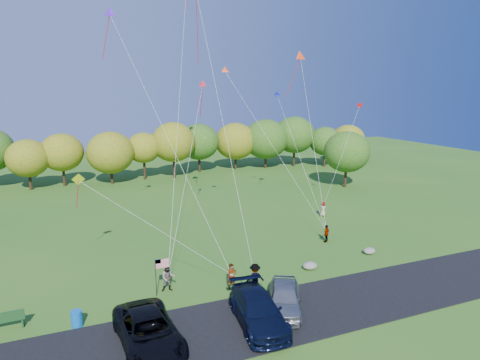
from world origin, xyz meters
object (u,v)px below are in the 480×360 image
object	(u,v)px
park_bench	(5,320)
trash_barrel	(77,319)
flyer_b	(168,278)
flyer_e	(323,209)
flyer_a	(232,276)
flyer_d	(326,234)
minivan_dark	(149,331)
flyer_c	(255,278)
minivan_silver	(284,298)
minivan_navy	(258,310)

from	to	relation	value
park_bench	trash_barrel	world-z (taller)	park_bench
flyer_b	flyer_e	xyz separation A→B (m)	(18.56, 10.28, -0.16)
flyer_a	flyer_d	bearing A→B (deg)	19.74
minivan_dark	flyer_b	bearing A→B (deg)	64.80
flyer_c	flyer_e	size ratio (longest dim) A/B	1.26
trash_barrel	flyer_e	bearing A→B (deg)	27.38
flyer_e	park_bench	size ratio (longest dim) A/B	0.77
minivan_silver	flyer_c	bearing A→B (deg)	129.30
minivan_silver	flyer_e	size ratio (longest dim) A/B	3.12
minivan_silver	flyer_c	distance (m)	2.95
flyer_d	park_bench	xyz separation A→B (m)	(-23.80, -4.87, -0.18)
minivan_dark	minivan_navy	bearing A→B (deg)	-4.97
flyer_e	trash_barrel	world-z (taller)	flyer_e
flyer_a	park_bench	distance (m)	13.14
flyer_a	flyer_c	world-z (taller)	flyer_c
flyer_b	flyer_d	size ratio (longest dim) A/B	1.21
minivan_navy	trash_barrel	xyz separation A→B (m)	(-9.27, 3.70, -0.43)
minivan_navy	flyer_d	xyz separation A→B (m)	(10.93, 9.67, -0.13)
minivan_navy	minivan_silver	xyz separation A→B (m)	(2.06, 0.77, -0.02)
minivan_dark	minivan_navy	distance (m)	5.99
park_bench	minivan_silver	bearing A→B (deg)	-17.25
flyer_c	flyer_b	bearing A→B (deg)	-14.47
flyer_b	flyer_e	distance (m)	21.22
flyer_b	minivan_dark	bearing A→B (deg)	-101.56
minivan_dark	minivan_silver	distance (m)	8.06
flyer_d	flyer_c	bearing A→B (deg)	3.72
minivan_dark	flyer_c	distance (m)	8.22
minivan_dark	flyer_c	bearing A→B (deg)	21.93
flyer_d	park_bench	bearing A→B (deg)	-17.13
flyer_b	minivan_navy	bearing A→B (deg)	-47.93
minivan_dark	flyer_e	world-z (taller)	minivan_dark
minivan_navy	flyer_e	world-z (taller)	minivan_navy
minivan_silver	flyer_d	bearing A→B (deg)	73.08
minivan_navy	flyer_c	bearing A→B (deg)	75.60
minivan_silver	flyer_c	size ratio (longest dim) A/B	2.47
minivan_dark	minivan_silver	size ratio (longest dim) A/B	1.27
minivan_dark	trash_barrel	distance (m)	4.81
flyer_d	flyer_b	bearing A→B (deg)	-14.39
minivan_navy	flyer_a	world-z (taller)	flyer_a
flyer_d	flyer_e	bearing A→B (deg)	-150.01
minivan_navy	flyer_e	xyz separation A→B (m)	(14.93, 16.24, -0.13)
minivan_silver	park_bench	world-z (taller)	minivan_silver
minivan_dark	park_bench	xyz separation A→B (m)	(-6.88, 4.59, -0.31)
flyer_c	park_bench	bearing A→B (deg)	5.16
flyer_c	minivan_navy	bearing A→B (deg)	77.72
flyer_a	flyer_e	bearing A→B (deg)	32.86
flyer_d	park_bench	distance (m)	24.29
minivan_dark	flyer_d	size ratio (longest dim) A/B	3.96
minivan_navy	flyer_c	size ratio (longest dim) A/B	2.98
minivan_dark	park_bench	size ratio (longest dim) A/B	3.04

